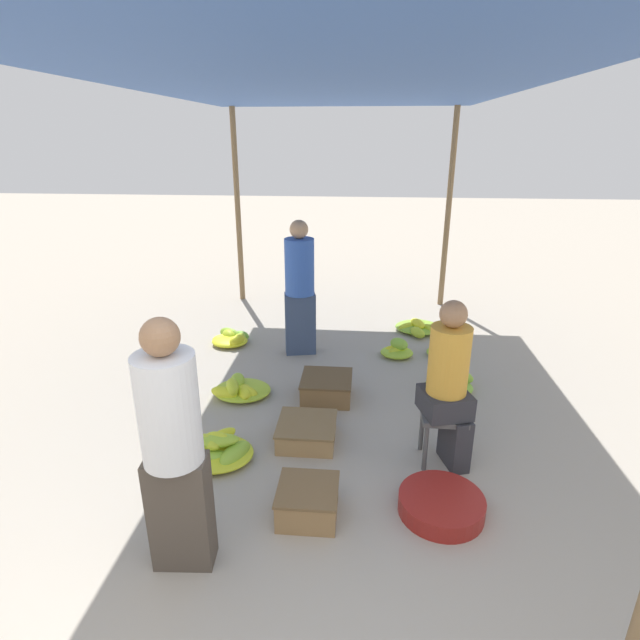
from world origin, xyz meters
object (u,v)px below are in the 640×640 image
object	(u,v)px
crate_near	(308,501)
vendor_foreground	(173,446)
crate_far	(307,432)
basin_black	(441,505)
banana_pile_right_1	(449,384)
stool	(443,422)
vendor_seated	(450,382)
shopper_walking_mid	(300,287)
banana_pile_left_0	(218,450)
banana_pile_right_0	(397,350)
banana_pile_right_3	(443,349)
crate_mid	(327,387)
banana_pile_left_1	(240,390)
banana_pile_left_2	(231,339)
banana_pile_right_2	(419,327)

from	to	relation	value
crate_near	vendor_foreground	bearing A→B (deg)	-147.17
crate_far	basin_black	bearing A→B (deg)	-37.02
banana_pile_right_1	crate_near	xyz separation A→B (m)	(-1.21, -1.85, 0.02)
banana_pile_right_1	crate_far	world-z (taller)	banana_pile_right_1
stool	vendor_seated	distance (m)	0.35
banana_pile_right_1	shopper_walking_mid	bearing A→B (deg)	152.40
shopper_walking_mid	banana_pile_right_1	bearing A→B (deg)	-27.60
stool	banana_pile_left_0	world-z (taller)	stool
banana_pile_right_0	crate_near	bearing A→B (deg)	-105.63
vendor_seated	basin_black	size ratio (longest dim) A/B	2.29
banana_pile_right_0	crate_near	distance (m)	2.77
banana_pile_left_0	banana_pile_right_3	size ratio (longest dim) A/B	1.41
crate_mid	crate_far	size ratio (longest dim) A/B	1.01
banana_pile_right_1	crate_near	world-z (taller)	crate_near
vendor_foreground	stool	xyz separation A→B (m)	(1.66, 1.14, -0.47)
stool	vendor_foreground	bearing A→B (deg)	-145.47
banana_pile_left_1	shopper_walking_mid	world-z (taller)	shopper_walking_mid
vendor_seated	banana_pile_right_1	bearing A→B (deg)	78.98
banana_pile_left_2	crate_mid	distance (m)	1.79
banana_pile_right_2	crate_near	size ratio (longest dim) A/B	1.63
banana_pile_left_2	banana_pile_right_1	xyz separation A→B (m)	(2.49, -1.02, 0.03)
banana_pile_right_2	crate_near	xyz separation A→B (m)	(-1.07, -3.47, 0.05)
vendor_foreground	basin_black	world-z (taller)	vendor_foreground
banana_pile_left_1	shopper_walking_mid	distance (m)	1.41
banana_pile_left_0	banana_pile_right_0	bearing A→B (deg)	54.22
vendor_foreground	vendor_seated	distance (m)	2.03
crate_mid	banana_pile_left_2	bearing A→B (deg)	135.51
vendor_seated	banana_pile_right_2	bearing A→B (deg)	88.34
crate_near	banana_pile_left_2	bearing A→B (deg)	113.90
banana_pile_right_3	shopper_walking_mid	bearing A→B (deg)	-178.66
vendor_foreground	banana_pile_left_0	distance (m)	1.24
shopper_walking_mid	banana_pile_left_1	bearing A→B (deg)	-112.35
vendor_seated	banana_pile_left_2	bearing A→B (deg)	136.10
vendor_foreground	banana_pile_left_1	distance (m)	2.15
stool	banana_pile_right_2	xyz separation A→B (m)	(0.10, 2.77, -0.28)
banana_pile_left_1	crate_far	bearing A→B (deg)	-43.59
vendor_seated	banana_pile_right_2	size ratio (longest dim) A/B	2.00
vendor_foreground	banana_pile_right_0	distance (m)	3.51
basin_black	banana_pile_right_0	size ratio (longest dim) A/B	1.54
vendor_foreground	banana_pile_right_1	xyz separation A→B (m)	(1.91, 2.29, -0.72)
banana_pile_right_0	banana_pile_right_2	size ratio (longest dim) A/B	0.57
banana_pile_left_0	banana_pile_left_2	bearing A→B (deg)	102.11
stool	banana_pile_left_0	distance (m)	1.77
banana_pile_left_1	crate_near	xyz separation A→B (m)	(0.84, -1.57, 0.04)
banana_pile_left_0	banana_pile_left_2	distance (m)	2.36
banana_pile_left_2	banana_pile_right_3	xyz separation A→B (m)	(2.55, -0.15, 0.02)
vendor_seated	crate_near	size ratio (longest dim) A/B	3.27
banana_pile_right_2	shopper_walking_mid	xyz separation A→B (m)	(-1.46, -0.79, 0.75)
banana_pile_left_0	banana_pile_right_0	world-z (taller)	banana_pile_left_0
vendor_seated	banana_pile_left_2	distance (m)	3.20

